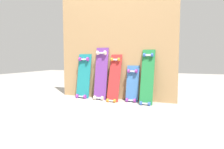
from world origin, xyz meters
name	(u,v)px	position (x,y,z in m)	size (l,w,h in m)	color
ground_plane	(114,99)	(0.00, 0.00, 0.00)	(12.00, 12.00, 0.00)	#9E9991
plywood_wall_panel	(115,44)	(0.00, 0.07, 0.87)	(1.92, 0.04, 1.75)	tan
skateboard_teal	(84,78)	(-0.52, -0.03, 0.33)	(0.23, 0.21, 0.78)	#197A7F
skateboard_purple	(101,75)	(-0.20, -0.04, 0.38)	(0.21, 0.21, 0.88)	#6B338C
skateboard_red	(114,80)	(0.04, -0.08, 0.32)	(0.18, 0.28, 0.78)	#B22626
skateboard_blue	(132,86)	(0.31, -0.02, 0.24)	(0.19, 0.17, 0.61)	#386BAD
skateboard_green	(147,79)	(0.54, -0.08, 0.35)	(0.18, 0.28, 0.85)	#1E7238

